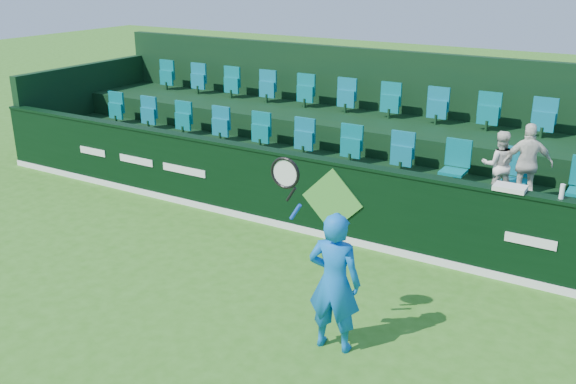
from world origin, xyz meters
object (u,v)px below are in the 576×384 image
Objects in this scene: spectator_left at (499,165)px; towel at (510,188)px; spectator_middle at (528,164)px; drinks_bottle at (562,192)px; tennis_player at (334,281)px.

spectator_left reaches higher than towel.
spectator_left is 0.87× the size of spectator_middle.
spectator_left is at bearing 134.54° from drinks_bottle.
drinks_bottle is at bearing 99.48° from spectator_middle.
drinks_bottle is at bearing 111.41° from spectator_left.
tennis_player is 5.45× the size of towel.
drinks_bottle is (1.10, -1.12, 0.10)m from spectator_left.
tennis_player is 4.23m from spectator_middle.
towel is at bearing 180.00° from drinks_bottle.
towel is (0.43, -1.12, 0.03)m from spectator_left.
tennis_player is at bearing -113.77° from towel.
spectator_middle is at bearing 121.07° from drinks_bottle.
spectator_left is (0.84, 4.00, 0.47)m from tennis_player.
towel is 0.68m from drinks_bottle.
spectator_middle is at bearing 90.09° from towel.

